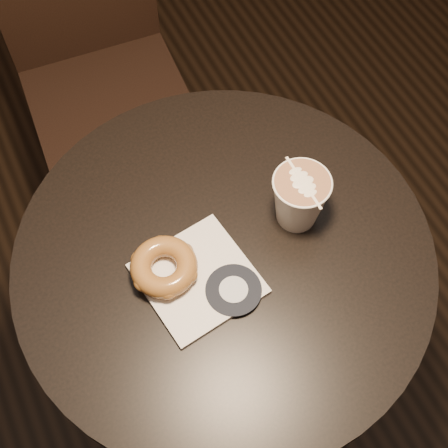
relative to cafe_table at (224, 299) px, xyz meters
The scene contains 5 objects.
cafe_table is the anchor object (origin of this frame).
chair 0.75m from the cafe_table, 89.35° to the left, with size 0.42×0.42×0.98m.
pastry_bag 0.21m from the cafe_table, 156.72° to the right, with size 0.17×0.17×0.01m, color silver.
doughnut 0.25m from the cafe_table, behind, with size 0.11×0.11×0.03m, color brown.
latte_cup 0.29m from the cafe_table, ahead, with size 0.10×0.10×0.11m, color silver, non-canonical shape.
Camera 1 is at (-0.21, -0.42, 1.67)m, focal length 50.00 mm.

